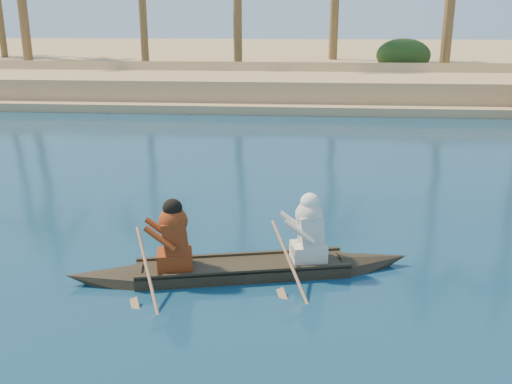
# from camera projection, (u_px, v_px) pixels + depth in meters

# --- Properties ---
(sandy_embankment) EXTENTS (150.00, 51.00, 1.50)m
(sandy_embankment) POSITION_uv_depth(u_px,v_px,m) (392.00, 61.00, 47.11)
(sandy_embankment) COLOR tan
(sandy_embankment) RESTS_ON ground
(shrub_cluster) EXTENTS (100.00, 6.00, 2.40)m
(shrub_cluster) POSITION_uv_depth(u_px,v_px,m) (431.00, 69.00, 32.26)
(shrub_cluster) COLOR #1F3413
(shrub_cluster) RESTS_ON ground
(canoe) EXTENTS (5.64, 1.99, 1.55)m
(canoe) POSITION_uv_depth(u_px,v_px,m) (243.00, 258.00, 9.23)
(canoe) COLOR #30261A
(canoe) RESTS_ON ground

